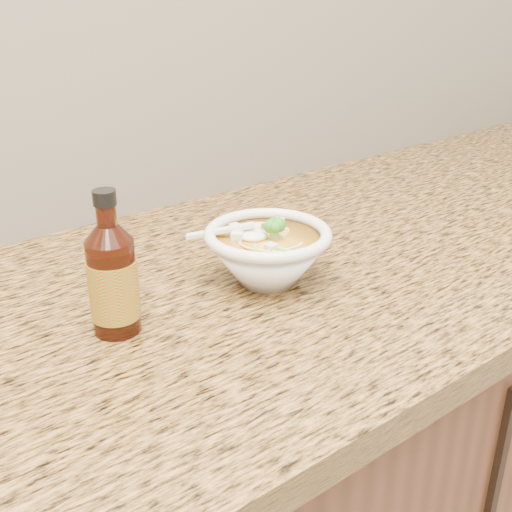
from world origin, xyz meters
TOP-DOWN VIEW (x-y plane):
  - counter_slab at (0.00, 1.68)m, footprint 4.00×0.68m
  - soup_bowl at (0.34, 1.63)m, footprint 0.17×0.17m
  - hot_sauce_bottle at (0.12, 1.64)m, footprint 0.07×0.07m

SIDE VIEW (x-z plane):
  - counter_slab at x=0.00m, z-range 0.86..0.90m
  - soup_bowl at x=0.34m, z-range 0.89..0.99m
  - hot_sauce_bottle at x=0.12m, z-range 0.88..1.05m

